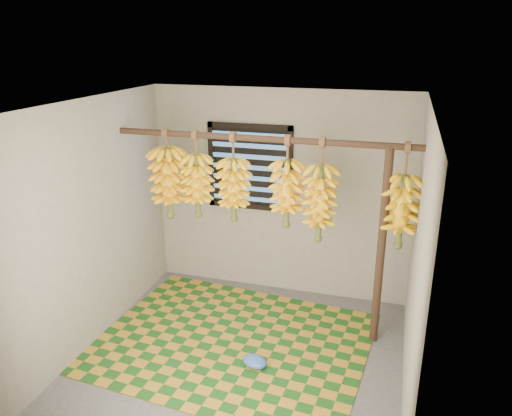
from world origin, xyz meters
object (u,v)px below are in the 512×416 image
(plastic_bag, at_px, (255,361))
(banana_bunch_d, at_px, (287,194))
(support_post, at_px, (381,249))
(banana_bunch_e, at_px, (320,203))
(banana_bunch_a, at_px, (169,183))
(woven_mat, at_px, (232,342))
(banana_bunch_b, at_px, (198,185))
(banana_bunch_f, at_px, (401,212))
(banana_bunch_c, at_px, (234,190))

(plastic_bag, xyz_separation_m, banana_bunch_d, (0.10, 0.77, 1.41))
(support_post, bearing_deg, banana_bunch_e, 180.00)
(support_post, distance_m, banana_bunch_a, 2.24)
(support_post, xyz_separation_m, banana_bunch_e, (-0.61, 0.00, 0.41))
(woven_mat, xyz_separation_m, banana_bunch_b, (-0.51, 0.46, 1.47))
(banana_bunch_a, height_order, banana_bunch_b, same)
(support_post, height_order, banana_bunch_a, banana_bunch_a)
(banana_bunch_e, xyz_separation_m, banana_bunch_f, (0.76, 0.00, -0.01))
(banana_bunch_b, relative_size, banana_bunch_e, 0.88)
(support_post, distance_m, banana_bunch_f, 0.42)
(banana_bunch_e, bearing_deg, plastic_bag, -118.72)
(banana_bunch_a, bearing_deg, banana_bunch_e, 0.00)
(banana_bunch_c, bearing_deg, support_post, -0.00)
(plastic_bag, distance_m, banana_bunch_a, 1.99)
(plastic_bag, height_order, banana_bunch_b, banana_bunch_b)
(plastic_bag, xyz_separation_m, banana_bunch_b, (-0.84, 0.77, 1.42))
(plastic_bag, xyz_separation_m, banana_bunch_a, (-1.16, 0.77, 1.42))
(support_post, xyz_separation_m, woven_mat, (-1.36, -0.46, -0.99))
(banana_bunch_b, bearing_deg, plastic_bag, -42.50)
(plastic_bag, relative_size, banana_bunch_b, 0.27)
(support_post, bearing_deg, banana_bunch_c, 180.00)
(banana_bunch_d, height_order, banana_bunch_f, same)
(banana_bunch_c, bearing_deg, plastic_bag, -59.82)
(plastic_bag, distance_m, banana_bunch_c, 1.67)
(banana_bunch_c, xyz_separation_m, banana_bunch_e, (0.87, -0.00, -0.06))
(banana_bunch_c, bearing_deg, banana_bunch_f, -0.00)
(support_post, bearing_deg, banana_bunch_b, -180.00)
(banana_bunch_d, bearing_deg, banana_bunch_a, -180.00)
(woven_mat, bearing_deg, support_post, 18.53)
(banana_bunch_d, bearing_deg, banana_bunch_c, 180.00)
(plastic_bag, height_order, banana_bunch_c, banana_bunch_c)
(banana_bunch_a, xyz_separation_m, banana_bunch_d, (1.26, 0.00, -0.01))
(banana_bunch_d, bearing_deg, banana_bunch_b, -180.00)
(banana_bunch_b, height_order, banana_bunch_f, same)
(banana_bunch_a, bearing_deg, banana_bunch_d, 0.00)
(banana_bunch_e, bearing_deg, banana_bunch_d, 180.00)
(banana_bunch_a, distance_m, banana_bunch_b, 0.32)
(support_post, height_order, banana_bunch_f, banana_bunch_f)
(banana_bunch_d, relative_size, banana_bunch_e, 0.89)
(plastic_bag, distance_m, banana_bunch_b, 1.82)
(banana_bunch_b, bearing_deg, banana_bunch_c, 0.00)
(banana_bunch_b, xyz_separation_m, banana_bunch_c, (0.39, 0.00, -0.01))
(woven_mat, height_order, plastic_bag, plastic_bag)
(banana_bunch_d, distance_m, banana_bunch_f, 1.09)
(banana_bunch_c, bearing_deg, banana_bunch_b, -180.00)
(support_post, bearing_deg, woven_mat, -161.47)
(support_post, relative_size, plastic_bag, 8.13)
(banana_bunch_a, relative_size, banana_bunch_d, 1.03)
(banana_bunch_c, xyz_separation_m, banana_bunch_f, (1.63, -0.00, -0.07))
(banana_bunch_a, xyz_separation_m, banana_bunch_b, (0.32, 0.00, -0.00))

